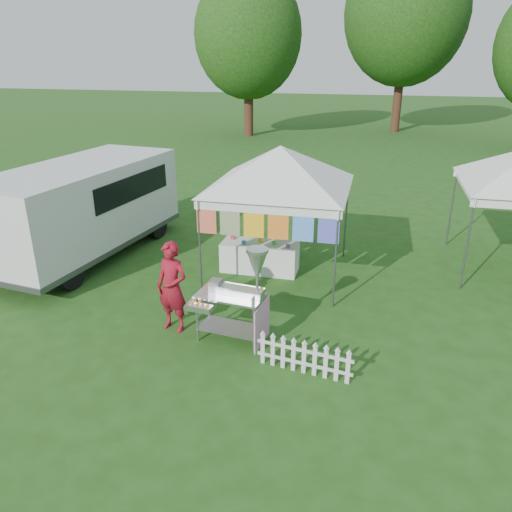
# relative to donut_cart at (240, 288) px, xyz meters

# --- Properties ---
(ground) EXTENTS (120.00, 120.00, 0.00)m
(ground) POSITION_rel_donut_cart_xyz_m (0.07, -0.34, -1.07)
(ground) COLOR #244A15
(ground) RESTS_ON ground
(canopy_main) EXTENTS (4.24, 4.24, 3.45)m
(canopy_main) POSITION_rel_donut_cart_xyz_m (0.07, 3.16, 1.91)
(canopy_main) COLOR #59595E
(canopy_main) RESTS_ON ground
(tree_left) EXTENTS (6.40, 6.40, 9.53)m
(tree_left) POSITION_rel_donut_cart_xyz_m (-5.93, 23.66, 4.76)
(tree_left) COLOR #3C1F15
(tree_left) RESTS_ON ground
(tree_mid) EXTENTS (7.60, 7.60, 11.52)m
(tree_mid) POSITION_rel_donut_cart_xyz_m (3.07, 27.66, 6.06)
(tree_mid) COLOR #3C1F15
(tree_mid) RESTS_ON ground
(donut_cart) EXTENTS (1.40, 0.87, 1.83)m
(donut_cart) POSITION_rel_donut_cart_xyz_m (0.00, 0.00, 0.00)
(donut_cart) COLOR gray
(donut_cart) RESTS_ON ground
(vendor) EXTENTS (0.71, 0.55, 1.74)m
(vendor) POSITION_rel_donut_cart_xyz_m (-1.33, 0.16, -0.21)
(vendor) COLOR maroon
(vendor) RESTS_ON ground
(cargo_van) EXTENTS (2.97, 5.86, 2.33)m
(cargo_van) POSITION_rel_donut_cart_xyz_m (-4.93, 3.28, 0.18)
(cargo_van) COLOR silver
(cargo_van) RESTS_ON ground
(picket_fence) EXTENTS (1.60, 0.29, 0.56)m
(picket_fence) POSITION_rel_donut_cart_xyz_m (1.25, -0.68, -0.79)
(picket_fence) COLOR silver
(picket_fence) RESTS_ON ground
(display_table) EXTENTS (1.80, 0.70, 0.70)m
(display_table) POSITION_rel_donut_cart_xyz_m (-0.40, 3.19, -0.72)
(display_table) COLOR white
(display_table) RESTS_ON ground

